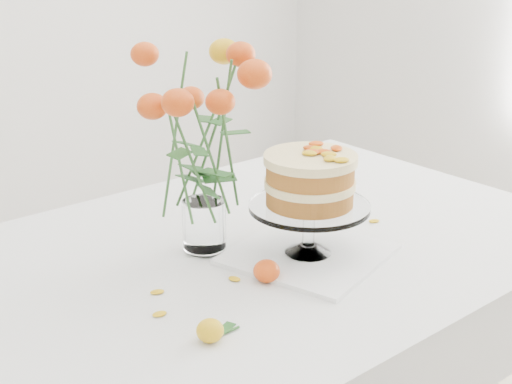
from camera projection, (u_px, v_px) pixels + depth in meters
table at (250, 281)px, 1.52m from camera, size 1.43×0.93×0.76m
napkin at (308, 254)px, 1.44m from camera, size 0.35×0.35×0.01m
cake_stand at (310, 185)px, 1.39m from camera, size 0.24×0.24×0.22m
rose_vase at (202, 129)px, 1.38m from camera, size 0.36×0.36×0.44m
loose_rose_near at (210, 331)px, 1.14m from camera, size 0.08×0.05×0.04m
loose_rose_far at (267, 271)px, 1.34m from camera, size 0.09×0.05×0.04m
stray_petal_a at (234, 279)px, 1.35m from camera, size 0.03×0.02×0.00m
stray_petal_b at (288, 271)px, 1.38m from camera, size 0.03×0.02×0.00m
stray_petal_c at (317, 272)px, 1.37m from camera, size 0.03×0.02×0.00m
stray_petal_d at (157, 292)px, 1.30m from camera, size 0.03×0.02×0.00m
stray_petal_e at (160, 314)px, 1.22m from camera, size 0.03×0.02×0.00m
stray_petal_f at (374, 221)px, 1.61m from camera, size 0.03×0.02×0.00m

